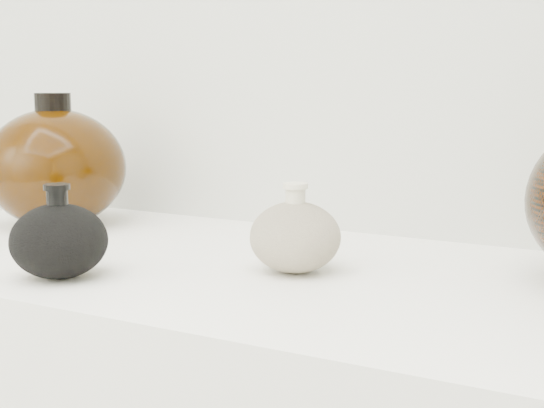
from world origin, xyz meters
The scene contains 3 objects.
black_gourd_vase centered at (-0.17, 0.79, 0.94)m, with size 0.12×0.12×0.11m.
cream_gourd_vase centered at (0.05, 0.94, 0.94)m, with size 0.12×0.12×0.11m.
left_round_pot centered at (-0.40, 1.03, 0.99)m, with size 0.23×0.23×0.20m.
Camera 1 is at (0.44, 0.17, 1.12)m, focal length 50.00 mm.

